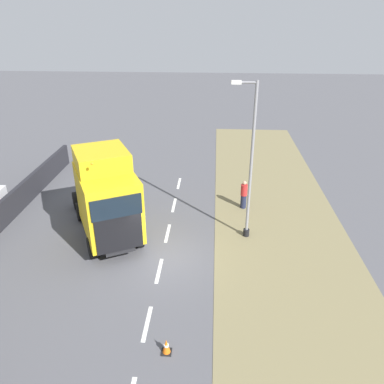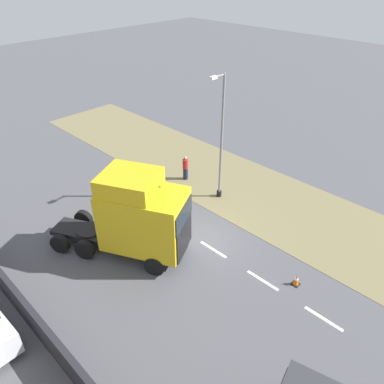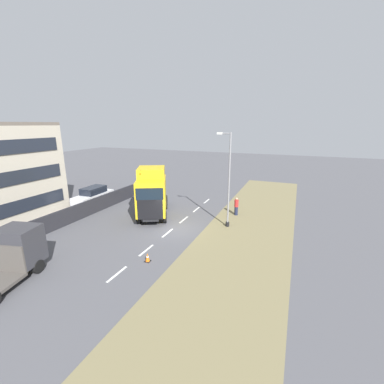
% 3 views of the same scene
% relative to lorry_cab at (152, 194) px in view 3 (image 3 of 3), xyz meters
% --- Properties ---
extents(ground_plane, '(120.00, 120.00, 0.00)m').
position_rel_lorry_cab_xyz_m(ground_plane, '(-2.85, 1.56, -2.40)').
color(ground_plane, '#515156').
rests_on(ground_plane, ground).
extents(grass_verge, '(7.00, 44.00, 0.01)m').
position_rel_lorry_cab_xyz_m(grass_verge, '(-8.85, 1.56, -2.39)').
color(grass_verge, olive).
rests_on(grass_verge, ground).
extents(lane_markings, '(0.16, 17.80, 0.00)m').
position_rel_lorry_cab_xyz_m(lane_markings, '(-2.85, 0.86, -2.39)').
color(lane_markings, white).
rests_on(lane_markings, ground).
extents(boundary_wall, '(0.25, 24.00, 1.47)m').
position_rel_lorry_cab_xyz_m(boundary_wall, '(6.15, 1.56, -1.66)').
color(boundary_wall, '#232328').
rests_on(boundary_wall, ground).
extents(lorry_cab, '(5.44, 7.46, 4.90)m').
position_rel_lorry_cab_xyz_m(lorry_cab, '(0.00, 0.00, 0.00)').
color(lorry_cab, black).
rests_on(lorry_cab, ground).
extents(flatbed_truck, '(3.29, 5.47, 2.82)m').
position_rel_lorry_cab_xyz_m(flatbed_truck, '(2.41, 11.13, -0.92)').
color(flatbed_truck, '#333338').
rests_on(flatbed_truck, ground).
extents(parked_car, '(2.02, 4.73, 2.04)m').
position_rel_lorry_cab_xyz_m(parked_car, '(7.92, -0.98, -1.40)').
color(parked_car, silver).
rests_on(parked_car, ground).
extents(lamp_post, '(1.28, 0.32, 7.95)m').
position_rel_lorry_cab_xyz_m(lamp_post, '(-6.92, -0.74, 1.30)').
color(lamp_post, black).
rests_on(lamp_post, ground).
extents(pedestrian, '(0.39, 0.39, 1.76)m').
position_rel_lorry_cab_xyz_m(pedestrian, '(-7.02, -3.86, -1.53)').
color(pedestrian, '#1E233D').
rests_on(pedestrian, ground).
extents(traffic_cone_lead, '(0.36, 0.36, 0.58)m').
position_rel_lorry_cab_xyz_m(traffic_cone_lead, '(-3.75, 6.93, -2.11)').
color(traffic_cone_lead, black).
rests_on(traffic_cone_lead, ground).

